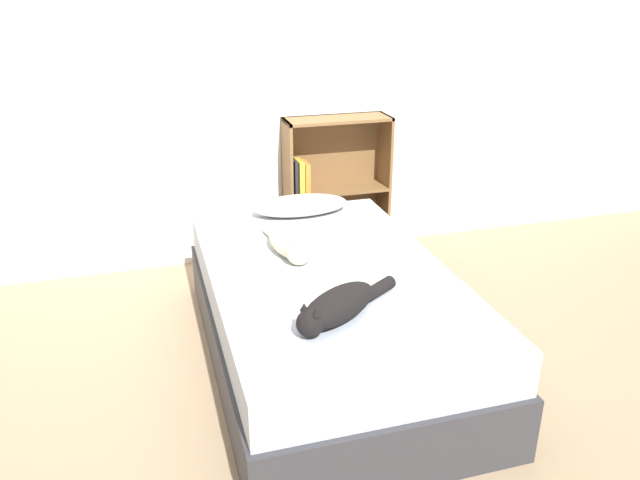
% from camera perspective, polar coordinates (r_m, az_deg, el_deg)
% --- Properties ---
extents(ground_plane, '(8.00, 8.00, 0.00)m').
position_cam_1_polar(ground_plane, '(3.39, 0.72, -10.70)').
color(ground_plane, '#997F60').
extents(wall_back, '(8.00, 0.06, 2.50)m').
position_cam_1_polar(wall_back, '(4.28, -5.07, 14.37)').
color(wall_back, white).
rests_on(wall_back, ground_plane).
extents(bed, '(1.20, 1.99, 0.52)m').
position_cam_1_polar(bed, '(3.26, 0.74, -6.92)').
color(bed, '#333338').
rests_on(bed, ground_plane).
extents(pillow, '(0.60, 0.29, 0.11)m').
position_cam_1_polar(pillow, '(3.86, -1.80, 3.19)').
color(pillow, beige).
rests_on(pillow, bed).
extents(cat_light, '(0.21, 0.55, 0.16)m').
position_cam_1_polar(cat_light, '(3.28, -2.82, -0.39)').
color(cat_light, beige).
rests_on(cat_light, bed).
extents(cat_dark, '(0.57, 0.43, 0.15)m').
position_cam_1_polar(cat_dark, '(2.66, 1.62, -6.06)').
color(cat_dark, black).
rests_on(cat_dark, bed).
extents(bookshelf, '(0.73, 0.26, 1.01)m').
position_cam_1_polar(bookshelf, '(4.43, 1.10, 4.96)').
color(bookshelf, brown).
rests_on(bookshelf, ground_plane).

